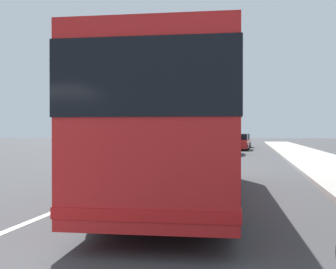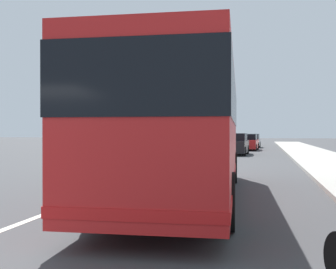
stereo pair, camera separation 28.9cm
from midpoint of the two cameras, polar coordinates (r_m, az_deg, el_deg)
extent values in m
cube|color=silver|center=(12.74, -6.42, -7.15)|extent=(110.00, 0.16, 0.01)
cube|color=red|center=(10.53, 3.10, 0.87)|extent=(10.62, 3.04, 2.83)
cube|color=black|center=(10.55, 3.10, 4.21)|extent=(10.66, 3.09, 1.03)
cube|color=red|center=(10.58, 3.10, -5.44)|extent=(10.65, 3.08, 0.16)
cylinder|color=black|center=(14.06, 0.08, -4.40)|extent=(1.02, 0.36, 1.00)
cylinder|color=black|center=(13.87, 9.34, -4.48)|extent=(1.02, 0.36, 1.00)
cylinder|color=black|center=(7.56, -8.51, -8.55)|extent=(1.02, 0.36, 1.00)
cylinder|color=black|center=(7.19, 9.06, -9.01)|extent=(1.02, 0.36, 1.00)
cube|color=gray|center=(45.23, 11.44, -1.07)|extent=(4.12, 1.91, 0.70)
cube|color=black|center=(45.20, 11.44, -0.27)|extent=(2.19, 1.68, 0.57)
cylinder|color=black|center=(46.62, 10.58, -1.29)|extent=(0.65, 0.25, 0.64)
cylinder|color=black|center=(46.52, 12.51, -1.29)|extent=(0.65, 0.25, 0.64)
cylinder|color=black|center=(43.96, 10.29, -1.39)|extent=(0.65, 0.25, 0.64)
cylinder|color=black|center=(43.85, 12.34, -1.40)|extent=(0.65, 0.25, 0.64)
cube|color=black|center=(30.94, 9.34, -1.61)|extent=(4.55, 1.91, 0.84)
cube|color=black|center=(30.96, 9.35, -0.34)|extent=(2.50, 1.70, 0.54)
cylinder|color=black|center=(32.51, 8.18, -2.01)|extent=(0.65, 0.24, 0.64)
cylinder|color=black|center=(32.37, 11.00, -2.02)|extent=(0.65, 0.24, 0.64)
cylinder|color=black|center=(29.57, 7.52, -2.24)|extent=(0.65, 0.24, 0.64)
cylinder|color=black|center=(29.41, 10.62, -2.26)|extent=(0.65, 0.24, 0.64)
cube|color=red|center=(38.64, 10.88, -1.28)|extent=(4.51, 2.09, 0.76)
cube|color=black|center=(38.67, 10.89, -0.33)|extent=(2.47, 1.85, 0.51)
cylinder|color=black|center=(40.17, 9.83, -1.55)|extent=(0.65, 0.25, 0.64)
cylinder|color=black|center=(40.04, 12.28, -1.56)|extent=(0.65, 0.25, 0.64)
cylinder|color=black|center=(37.27, 9.38, -1.70)|extent=(0.65, 0.25, 0.64)
cylinder|color=black|center=(37.12, 12.02, -1.72)|extent=(0.65, 0.25, 0.64)
cube|color=gold|center=(53.10, 10.88, -0.86)|extent=(4.80, 2.10, 0.70)
cube|color=black|center=(52.88, 10.89, -0.22)|extent=(2.54, 1.81, 0.49)
cylinder|color=black|center=(54.64, 9.97, -1.04)|extent=(0.65, 0.26, 0.64)
cylinder|color=black|center=(54.69, 11.69, -1.04)|extent=(0.65, 0.26, 0.64)
cylinder|color=black|center=(51.54, 10.03, -1.13)|extent=(0.65, 0.26, 0.64)
cylinder|color=black|center=(51.59, 11.84, -1.13)|extent=(0.65, 0.26, 0.64)
camera|label=1|loc=(0.14, -89.20, 0.01)|focal=44.76mm
camera|label=2|loc=(0.14, 90.80, -0.01)|focal=44.76mm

